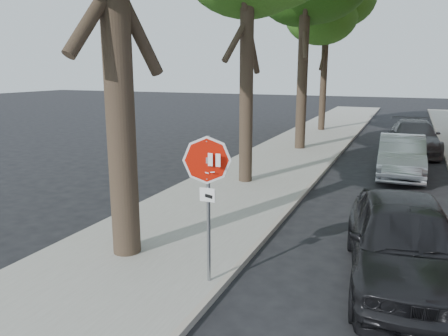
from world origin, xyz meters
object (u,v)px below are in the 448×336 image
object	(u,v)px
car_b	(401,156)
car_c	(413,137)
car_a	(404,241)
tree_far	(327,11)
stop_sign	(208,182)

from	to	relation	value
car_b	car_c	distance (m)	5.11
car_b	car_c	xyz separation A→B (m)	(0.41, 5.09, 0.02)
car_a	car_c	xyz separation A→B (m)	(0.16, 13.91, -0.06)
car_a	tree_far	bearing A→B (deg)	96.95
stop_sign	car_b	world-z (taller)	stop_sign
stop_sign	tree_far	bearing A→B (deg)	95.46
car_a	car_b	xyz separation A→B (m)	(-0.25, 8.82, -0.07)
stop_sign	tree_far	distance (m)	21.88
stop_sign	car_a	distance (m)	3.67
tree_far	car_a	xyz separation A→B (m)	(5.16, -19.61, -6.41)
stop_sign	car_b	bearing A→B (deg)	74.38
stop_sign	car_b	distance (m)	10.81
car_b	car_c	size ratio (longest dim) A/B	0.86
tree_far	car_c	bearing A→B (deg)	-46.95
stop_sign	car_c	xyz separation A→B (m)	(3.30, 15.44, -1.20)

